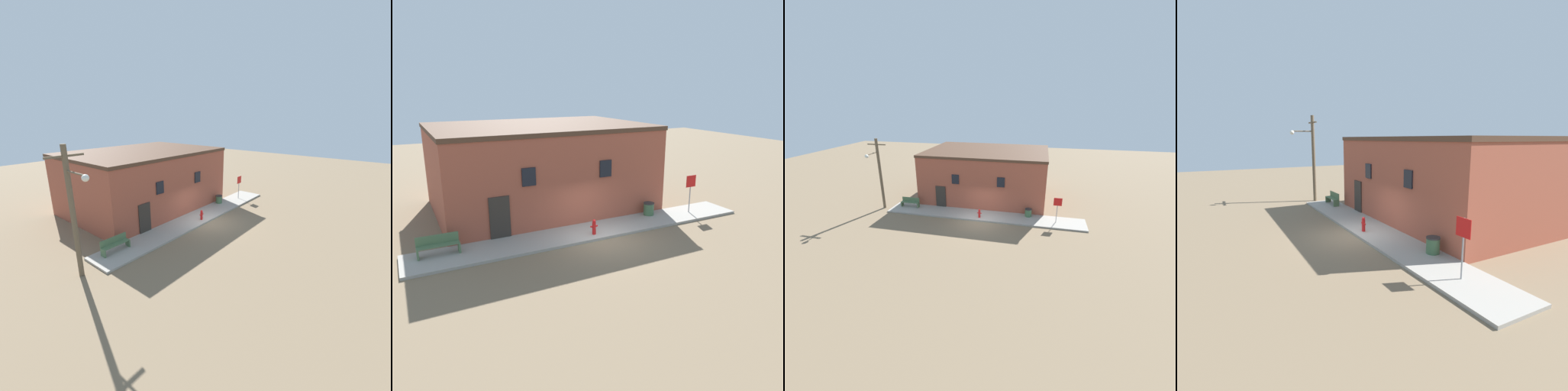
# 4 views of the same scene
# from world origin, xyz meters

# --- Properties ---
(ground_plane) EXTENTS (80.00, 80.00, 0.00)m
(ground_plane) POSITION_xyz_m (0.00, 0.00, 0.00)
(ground_plane) COLOR #7A664C
(sidewalk) EXTENTS (17.92, 2.30, 0.13)m
(sidewalk) POSITION_xyz_m (0.00, 1.15, 0.06)
(sidewalk) COLOR #9E998E
(sidewalk) RESTS_ON ground
(brick_building) EXTENTS (12.37, 8.84, 5.08)m
(brick_building) POSITION_xyz_m (-0.71, 6.65, 2.54)
(brick_building) COLOR #9E4C38
(brick_building) RESTS_ON ground
(fire_hydrant) EXTENTS (0.39, 0.19, 0.78)m
(fire_hydrant) POSITION_xyz_m (-0.16, 0.58, 0.52)
(fire_hydrant) COLOR red
(fire_hydrant) RESTS_ON sidewalk
(stop_sign) EXTENTS (0.68, 0.06, 2.20)m
(stop_sign) POSITION_xyz_m (6.44, 1.11, 1.68)
(stop_sign) COLOR gray
(stop_sign) RESTS_ON sidewalk
(bench) EXTENTS (1.79, 0.44, 0.89)m
(bench) POSITION_xyz_m (-7.33, 1.57, 0.58)
(bench) COLOR #4C6B47
(bench) RESTS_ON sidewalk
(trash_bin) EXTENTS (0.61, 0.61, 0.72)m
(trash_bin) POSITION_xyz_m (4.05, 1.80, 0.49)
(trash_bin) COLOR #426642
(trash_bin) RESTS_ON sidewalk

